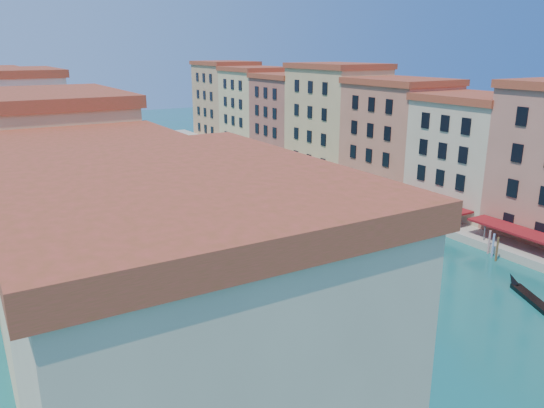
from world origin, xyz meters
The scene contains 11 objects.
left_bank_palazzos centered at (-26.00, 64.68, 9.71)m, with size 12.80×128.40×21.00m.
right_bank_palazzos centered at (30.00, 65.00, 9.75)m, with size 12.80×128.40×21.00m.
quay centered at (22.00, 65.00, 0.50)m, with size 4.00×140.00×1.00m, color #A99C88.
restaurant_awnings centered at (22.19, 23.00, 2.99)m, with size 3.20×44.55×3.12m.
mooring_poles_right centered at (19.10, 28.80, 1.30)m, with size 1.44×54.24×3.20m.
vaporetto_far centered at (-9.44, 59.35, 1.41)m, with size 5.76×21.22×3.13m.
gondola_fore centered at (-0.56, 40.64, 0.45)m, with size 5.45×13.07×2.70m.
gondola_right centered at (12.15, 15.23, 0.44)m, with size 5.85×10.80×2.31m.
gondola_far centered at (14.37, 46.29, 0.37)m, with size 2.10×12.77×1.81m.
motorboat_mid centered at (-7.64, 45.82, 0.55)m, with size 2.44×6.93×1.42m.
motorboat_far centered at (10.51, 89.16, 0.62)m, with size 3.28×7.96×1.60m.
Camera 1 is at (-32.67, -10.69, 23.48)m, focal length 35.00 mm.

